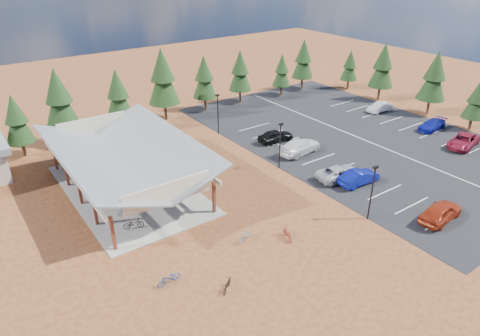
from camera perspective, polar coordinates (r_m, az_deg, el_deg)
ground at (r=42.17m, az=1.77°, el=-2.79°), size 140.00×140.00×0.00m
asphalt_lot at (r=55.92m, az=15.18°, el=4.08°), size 27.00×44.00×0.04m
concrete_pad at (r=43.41m, az=-14.57°, el=-2.72°), size 10.60×18.60×0.10m
bike_pavilion at (r=41.72m, az=-15.16°, el=1.78°), size 11.65×19.40×4.97m
lamp_post_0 at (r=37.82m, az=17.21°, el=-2.70°), size 0.50×0.25×5.14m
lamp_post_1 at (r=45.05m, az=5.36°, el=3.39°), size 0.50×0.25×5.14m
lamp_post_2 at (r=54.01m, az=-2.97°, el=7.56°), size 0.50×0.25×5.14m
trash_bin_0 at (r=42.23m, az=-5.03°, el=-2.13°), size 0.60×0.60×0.90m
trash_bin_1 at (r=44.27m, az=-4.68°, el=-0.66°), size 0.60×0.60×0.90m
pine_1 at (r=53.16m, az=-27.68°, el=5.77°), size 3.12×3.12×7.26m
pine_2 at (r=54.39m, az=-23.02°, el=8.55°), size 3.97×3.97×9.26m
pine_3 at (r=56.09m, az=-15.97°, el=9.44°), size 3.49×3.49×8.13m
pine_4 at (r=58.83m, az=-10.28°, el=11.88°), size 4.20×4.20×9.79m
pine_5 at (r=62.22m, az=-4.80°, el=11.98°), size 3.43×3.43×7.99m
pine_6 at (r=65.63m, az=0.01°, el=12.85°), size 3.41×3.41×7.95m
pine_7 at (r=69.50m, az=5.59°, el=12.83°), size 2.83×2.83×6.60m
pine_8 at (r=73.00m, az=8.45°, el=14.17°), size 3.53×3.53×8.23m
pine_10 at (r=62.64m, az=28.99°, el=7.95°), size 2.82×2.82×6.57m
pine_11 at (r=66.00m, az=24.51°, el=11.10°), size 3.85×3.85×8.96m
pine_12 at (r=70.10m, az=18.52°, el=12.82°), size 3.74×3.74×8.72m
pine_13 at (r=74.87m, az=14.44°, el=13.11°), size 2.79×2.79×6.49m
bike_0 at (r=37.17m, az=-14.01°, el=-7.21°), size 1.81×1.12×0.90m
bike_1 at (r=39.22m, az=-15.09°, el=-5.40°), size 1.51×0.65×0.88m
bike_2 at (r=43.28m, az=-18.73°, el=-2.67°), size 1.75×0.66×0.91m
bike_3 at (r=48.97m, az=-21.85°, el=0.35°), size 1.60×0.69×0.93m
bike_4 at (r=39.95m, az=-9.54°, el=-4.13°), size 1.73×0.73×0.88m
bike_5 at (r=40.47m, az=-11.51°, el=-3.82°), size 1.65×0.84×0.95m
bike_6 at (r=45.64m, az=-12.60°, el=-0.16°), size 1.99×1.25×0.99m
bike_7 at (r=47.77m, az=-15.57°, el=0.79°), size 1.82×1.06×1.06m
bike_10 at (r=31.28m, az=-9.44°, el=-14.34°), size 1.90×0.84×0.97m
bike_11 at (r=35.21m, az=6.34°, el=-8.72°), size 0.90×1.69×0.98m
bike_12 at (r=30.53m, az=-1.76°, el=-15.34°), size 1.53×1.37×0.80m
bike_13 at (r=34.82m, az=0.73°, el=-8.99°), size 1.70×0.92×0.98m
bike_15 at (r=45.78m, az=-2.26°, el=0.40°), size 1.55×0.98×0.91m
car_0 at (r=40.87m, az=25.19°, el=-5.29°), size 5.04×2.40×1.66m
car_1 at (r=44.23m, az=15.55°, el=-1.18°), size 4.61×1.84×1.49m
car_2 at (r=44.66m, az=13.14°, el=-0.66°), size 5.29×3.09×1.38m
car_3 at (r=49.63m, az=8.01°, el=2.88°), size 5.89×2.92×1.65m
car_4 at (r=52.36m, az=4.77°, el=4.30°), size 4.58×2.16×1.51m
car_6 at (r=57.25m, az=27.64°, el=3.20°), size 5.73×3.51×1.48m
car_7 at (r=61.13m, az=24.24°, el=5.25°), size 4.67×2.13×1.33m
car_9 at (r=65.61m, az=18.17°, el=7.74°), size 4.25×1.62×1.38m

